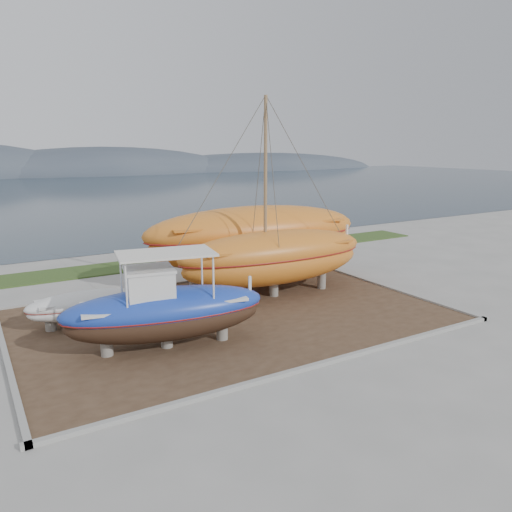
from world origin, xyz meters
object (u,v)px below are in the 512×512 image
white_dinghy (83,309)px  orange_bare_hull (255,245)px  blue_caique (165,301)px  orange_sailboat (275,200)px

white_dinghy → orange_bare_hull: bearing=10.8°
blue_caique → orange_bare_hull: 9.91m
white_dinghy → orange_sailboat: size_ratio=0.45×
white_dinghy → blue_caique: bearing=-64.8°
blue_caique → white_dinghy: bearing=127.3°
orange_bare_hull → white_dinghy: bearing=-161.0°
blue_caique → orange_bare_hull: bearing=49.9°
blue_caique → orange_sailboat: size_ratio=0.74×
orange_sailboat → orange_bare_hull: orange_sailboat is taller
white_dinghy → orange_sailboat: (9.08, -0.73, 4.13)m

